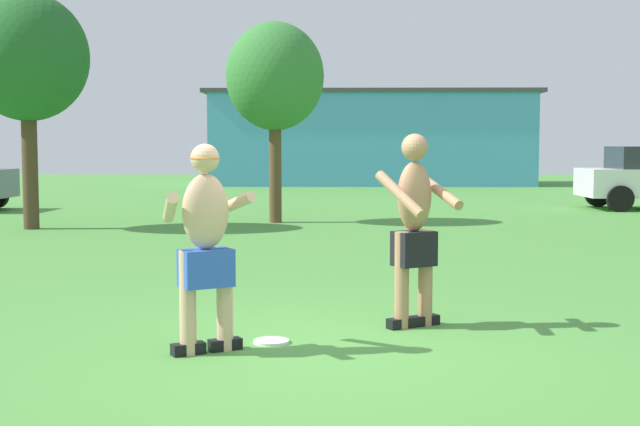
# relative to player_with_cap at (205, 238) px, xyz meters

# --- Properties ---
(ground_plane) EXTENTS (80.00, 80.00, 0.00)m
(ground_plane) POSITION_rel_player_with_cap_xyz_m (0.90, 0.05, -0.90)
(ground_plane) COLOR #4C8E3D
(player_with_cap) EXTENTS (0.78, 0.76, 1.65)m
(player_with_cap) POSITION_rel_player_with_cap_xyz_m (0.00, 0.00, 0.00)
(player_with_cap) COLOR black
(player_with_cap) RESTS_ON ground_plane
(player_in_black) EXTENTS (0.77, 0.74, 1.73)m
(player_in_black) POSITION_rel_player_with_cap_xyz_m (1.72, 0.97, 0.01)
(player_in_black) COLOR black
(player_in_black) RESTS_ON ground_plane
(frisbee) EXTENTS (0.30, 0.30, 0.03)m
(frisbee) POSITION_rel_player_with_cap_xyz_m (0.49, 0.32, -0.89)
(frisbee) COLOR white
(frisbee) RESTS_ON ground_plane
(outbuilding_behind_lot) EXTENTS (13.16, 5.22, 3.77)m
(outbuilding_behind_lot) POSITION_rel_player_with_cap_xyz_m (2.50, 28.75, 0.99)
(outbuilding_behind_lot) COLOR #4C9ED1
(outbuilding_behind_lot) RESTS_ON ground_plane
(tree_left_field) EXTENTS (2.03, 2.03, 4.15)m
(tree_left_field) POSITION_rel_player_with_cap_xyz_m (-0.21, 11.26, 2.11)
(tree_left_field) COLOR brown
(tree_left_field) RESTS_ON ground_plane
(tree_behind_players) EXTENTS (2.33, 2.33, 4.52)m
(tree_behind_players) POSITION_rel_player_with_cap_xyz_m (-4.84, 9.81, 2.36)
(tree_behind_players) COLOR #4C3823
(tree_behind_players) RESTS_ON ground_plane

